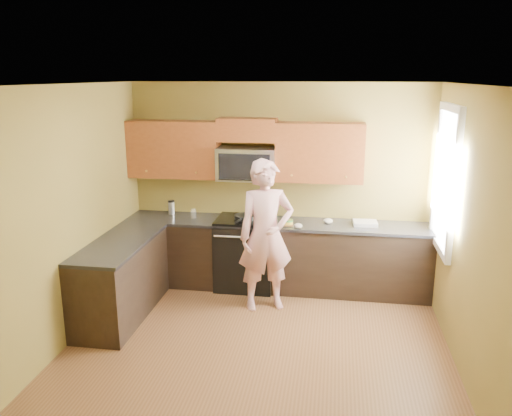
% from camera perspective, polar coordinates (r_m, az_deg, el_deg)
% --- Properties ---
extents(floor, '(4.00, 4.00, 0.00)m').
position_cam_1_polar(floor, '(5.51, -0.05, -15.73)').
color(floor, brown).
rests_on(floor, ground).
extents(ceiling, '(4.00, 4.00, 0.00)m').
position_cam_1_polar(ceiling, '(4.75, -0.05, 13.60)').
color(ceiling, white).
rests_on(ceiling, ground).
extents(wall_back, '(4.00, 0.00, 4.00)m').
position_cam_1_polar(wall_back, '(6.89, 2.55, 2.60)').
color(wall_back, olive).
rests_on(wall_back, ground).
extents(wall_front, '(4.00, 0.00, 4.00)m').
position_cam_1_polar(wall_front, '(3.14, -5.90, -12.64)').
color(wall_front, olive).
rests_on(wall_front, ground).
extents(wall_left, '(0.00, 4.00, 4.00)m').
position_cam_1_polar(wall_left, '(5.62, -20.62, -1.11)').
color(wall_left, olive).
rests_on(wall_left, ground).
extents(wall_right, '(0.00, 4.00, 4.00)m').
position_cam_1_polar(wall_right, '(5.07, 22.92, -3.01)').
color(wall_right, olive).
rests_on(wall_right, ground).
extents(cabinet_back_run, '(4.00, 0.60, 0.88)m').
position_cam_1_polar(cabinet_back_run, '(6.85, 2.18, -5.38)').
color(cabinet_back_run, black).
rests_on(cabinet_back_run, floor).
extents(cabinet_left_run, '(0.60, 1.60, 0.88)m').
position_cam_1_polar(cabinet_left_run, '(6.29, -14.80, -7.78)').
color(cabinet_left_run, black).
rests_on(cabinet_left_run, floor).
extents(countertop_back, '(4.00, 0.62, 0.04)m').
position_cam_1_polar(countertop_back, '(6.70, 2.21, -1.72)').
color(countertop_back, black).
rests_on(countertop_back, cabinet_back_run).
extents(countertop_left, '(0.62, 1.60, 0.04)m').
position_cam_1_polar(countertop_left, '(6.13, -14.99, -3.81)').
color(countertop_left, black).
rests_on(countertop_left, cabinet_left_run).
extents(stove, '(0.76, 0.65, 0.95)m').
position_cam_1_polar(stove, '(6.87, -1.17, -5.01)').
color(stove, black).
rests_on(stove, floor).
extents(microwave, '(0.76, 0.40, 0.42)m').
position_cam_1_polar(microwave, '(6.73, -1.02, 3.19)').
color(microwave, silver).
rests_on(microwave, wall_back).
extents(upper_cab_left, '(1.22, 0.33, 0.75)m').
position_cam_1_polar(upper_cab_left, '(7.00, -9.00, 3.46)').
color(upper_cab_left, brown).
rests_on(upper_cab_left, wall_back).
extents(upper_cab_right, '(1.12, 0.33, 0.75)m').
position_cam_1_polar(upper_cab_right, '(6.67, 7.02, 2.98)').
color(upper_cab_right, brown).
rests_on(upper_cab_right, wall_back).
extents(upper_cab_over_mw, '(0.76, 0.33, 0.30)m').
position_cam_1_polar(upper_cab_over_mw, '(6.67, -1.00, 8.74)').
color(upper_cab_over_mw, brown).
rests_on(upper_cab_over_mw, wall_back).
extents(window, '(0.06, 1.06, 1.66)m').
position_cam_1_polar(window, '(6.13, 20.44, 3.04)').
color(window, white).
rests_on(window, wall_right).
extents(woman, '(0.79, 0.66, 1.84)m').
position_cam_1_polar(woman, '(6.12, 1.13, -3.10)').
color(woman, '#DC6E7A').
rests_on(woman, floor).
extents(frying_pan, '(0.38, 0.54, 0.06)m').
position_cam_1_polar(frying_pan, '(6.70, -1.25, -1.27)').
color(frying_pan, black).
rests_on(frying_pan, stove).
extents(butter_tub, '(0.14, 0.14, 0.09)m').
position_cam_1_polar(butter_tub, '(6.56, 3.61, -1.90)').
color(butter_tub, yellow).
rests_on(butter_tub, countertop_back).
extents(toast_slice, '(0.13, 0.13, 0.01)m').
position_cam_1_polar(toast_slice, '(6.55, 3.62, -1.88)').
color(toast_slice, '#B27F47').
rests_on(toast_slice, countertop_back).
extents(napkin_a, '(0.12, 0.12, 0.06)m').
position_cam_1_polar(napkin_a, '(6.43, 4.72, -2.00)').
color(napkin_a, silver).
rests_on(napkin_a, countertop_back).
extents(napkin_b, '(0.15, 0.15, 0.07)m').
position_cam_1_polar(napkin_b, '(6.67, 8.04, -1.45)').
color(napkin_b, silver).
rests_on(napkin_b, countertop_back).
extents(dish_towel, '(0.31, 0.25, 0.05)m').
position_cam_1_polar(dish_towel, '(6.69, 12.09, -1.66)').
color(dish_towel, silver).
rests_on(dish_towel, countertop_back).
extents(travel_mug, '(0.10, 0.10, 0.19)m').
position_cam_1_polar(travel_mug, '(7.17, -9.38, -0.65)').
color(travel_mug, silver).
rests_on(travel_mug, countertop_back).
extents(glass_b, '(0.08, 0.08, 0.12)m').
position_cam_1_polar(glass_b, '(6.92, -7.00, -0.60)').
color(glass_b, silver).
rests_on(glass_b, countertop_back).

